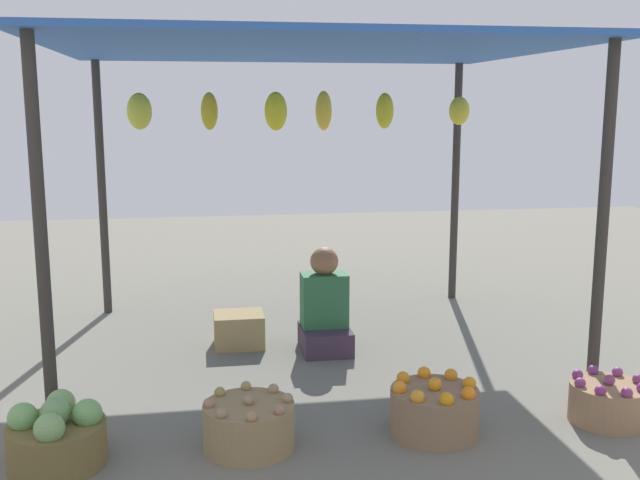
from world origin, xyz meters
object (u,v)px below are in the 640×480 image
(basket_potatoes, at_px, (249,425))
(basket_purple_onions, at_px, (608,402))
(basket_cabbages, at_px, (57,437))
(basket_oranges, at_px, (434,410))
(wooden_crate_near_vendor, at_px, (239,330))
(vendor_person, at_px, (325,311))

(basket_potatoes, relative_size, basket_purple_onions, 1.12)
(basket_cabbages, bearing_deg, basket_purple_onions, 0.68)
(basket_oranges, distance_m, wooden_crate_near_vendor, 1.99)
(vendor_person, relative_size, basket_purple_onions, 1.78)
(vendor_person, height_order, basket_potatoes, vendor_person)
(basket_oranges, relative_size, wooden_crate_near_vendor, 1.32)
(basket_purple_onions, bearing_deg, basket_cabbages, -179.32)
(basket_cabbages, height_order, wooden_crate_near_vendor, basket_cabbages)
(basket_cabbages, xyz_separation_m, basket_purple_onions, (3.05, 0.04, -0.03))
(basket_potatoes, height_order, wooden_crate_near_vendor, basket_potatoes)
(basket_potatoes, relative_size, wooden_crate_near_vendor, 1.31)
(basket_potatoes, xyz_separation_m, wooden_crate_near_vendor, (0.04, 1.73, -0.00))
(vendor_person, xyz_separation_m, basket_oranges, (0.36, -1.54, -0.16))
(basket_cabbages, distance_m, basket_potatoes, 0.98)
(basket_oranges, height_order, wooden_crate_near_vendor, basket_oranges)
(vendor_person, bearing_deg, wooden_crate_near_vendor, 162.96)
(basket_purple_onions, bearing_deg, vendor_person, 132.32)
(basket_potatoes, bearing_deg, wooden_crate_near_vendor, 88.61)
(vendor_person, height_order, basket_cabbages, vendor_person)
(basket_potatoes, bearing_deg, basket_oranges, 0.08)
(basket_potatoes, bearing_deg, basket_cabbages, -177.89)
(basket_oranges, bearing_deg, vendor_person, 103.07)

